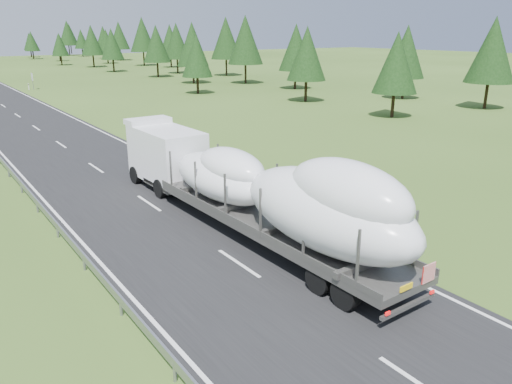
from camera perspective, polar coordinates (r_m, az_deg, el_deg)
highway_sign at (r=88.42m, az=-24.21°, el=11.80°), size 0.08×0.90×2.60m
tree_line_right at (r=108.89m, az=-8.10°, el=16.66°), size 27.59×241.42×12.54m
boat_truck at (r=22.26m, az=-0.18°, el=0.79°), size 3.54×21.09×4.74m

